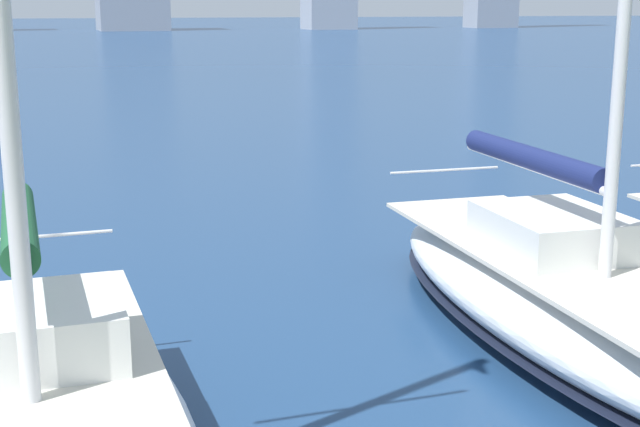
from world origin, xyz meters
TOP-DOWN VIEW (x-y plane):
  - sailboat_navy at (-3.82, -7.71)m, footprint 2.91×9.21m

SIDE VIEW (x-z plane):
  - sailboat_navy at x=-3.82m, z-range -5.77..7.11m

